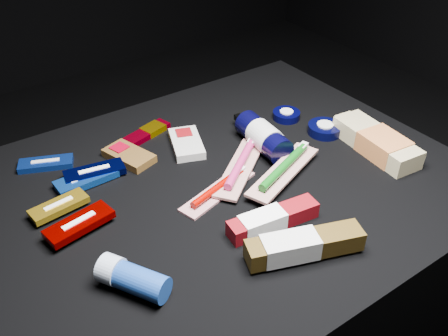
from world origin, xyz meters
TOP-DOWN VIEW (x-y plane):
  - ground at (0.00, 0.00)m, footprint 3.00×3.00m
  - cloth_table at (0.00, 0.00)m, footprint 0.98×0.78m
  - luna_bar_0 at (-0.27, 0.25)m, footprint 0.12×0.08m
  - luna_bar_1 at (-0.23, 0.15)m, footprint 0.13×0.05m
  - luna_bar_2 at (-0.20, 0.16)m, footprint 0.13×0.07m
  - luna_bar_3 at (-0.30, 0.09)m, footprint 0.11×0.05m
  - luna_bar_4 at (-0.29, 0.02)m, footprint 0.13×0.07m
  - clif_bar_0 at (-0.12, 0.18)m, footprint 0.09×0.12m
  - clif_bar_1 at (0.01, 0.15)m, footprint 0.10×0.13m
  - power_bar at (-0.04, 0.24)m, footprint 0.13×0.07m
  - lotion_bottle at (0.15, 0.05)m, footprint 0.07×0.19m
  - cream_tin_upper at (0.28, 0.12)m, footprint 0.07×0.07m
  - cream_tin_lower at (0.30, 0.01)m, footprint 0.08×0.08m
  - bodywash_bottle at (0.34, -0.11)m, footprint 0.09×0.23m
  - deodorant_stick at (-0.27, -0.15)m, footprint 0.10×0.12m
  - toothbrush_pack_0 at (-0.02, -0.03)m, footprint 0.19×0.09m
  - toothbrush_pack_1 at (0.05, 0.00)m, footprint 0.20×0.17m
  - toothbrush_pack_2 at (0.11, -0.06)m, footprint 0.22×0.13m
  - toothpaste_carton_red at (-0.01, -0.16)m, footprint 0.18×0.06m
  - toothpaste_carton_green at (-0.01, -0.25)m, footprint 0.20×0.11m

SIDE VIEW (x-z plane):
  - ground at x=0.00m, z-range 0.00..0.00m
  - cloth_table at x=0.00m, z-range 0.00..0.40m
  - luna_bar_0 at x=-0.27m, z-range 0.40..0.41m
  - power_bar at x=-0.04m, z-range 0.40..0.41m
  - toothbrush_pack_0 at x=-0.02m, z-range 0.40..0.42m
  - clif_bar_0 at x=-0.12m, z-range 0.40..0.42m
  - cream_tin_upper at x=0.28m, z-range 0.40..0.42m
  - clif_bar_1 at x=0.01m, z-range 0.40..0.42m
  - luna_bar_1 at x=-0.23m, z-range 0.40..0.42m
  - cream_tin_lower at x=0.30m, z-range 0.40..0.42m
  - luna_bar_2 at x=-0.20m, z-range 0.40..0.42m
  - luna_bar_3 at x=-0.30m, z-range 0.41..0.42m
  - toothbrush_pack_1 at x=0.05m, z-range 0.40..0.43m
  - toothpaste_carton_red at x=-0.01m, z-range 0.40..0.43m
  - luna_bar_4 at x=-0.29m, z-range 0.41..0.43m
  - bodywash_bottle at x=0.34m, z-range 0.40..0.44m
  - deodorant_stick at x=-0.27m, z-range 0.40..0.45m
  - toothbrush_pack_2 at x=0.11m, z-range 0.41..0.44m
  - toothpaste_carton_green at x=-0.01m, z-range 0.40..0.44m
  - lotion_bottle at x=0.15m, z-range 0.40..0.46m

